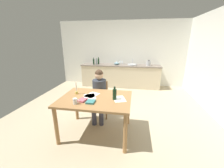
{
  "coord_description": "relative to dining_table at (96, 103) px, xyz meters",
  "views": [
    {
      "loc": [
        0.58,
        -3.27,
        1.82
      ],
      "look_at": [
        0.07,
        -0.21,
        0.85
      ],
      "focal_mm": 22.16,
      "sensor_mm": 36.0,
      "label": 1
    }
  ],
  "objects": [
    {
      "name": "ground_plane",
      "position": [
        0.13,
        0.91,
        -0.7
      ],
      "size": [
        5.2,
        5.2,
        0.04
      ],
      "primitive_type": "cube",
      "color": "tan"
    },
    {
      "name": "wall_back",
      "position": [
        0.13,
        3.51,
        0.62
      ],
      "size": [
        5.2,
        0.12,
        2.6
      ],
      "primitive_type": "cube",
      "color": "silver",
      "rests_on": "ground"
    },
    {
      "name": "kitchen_counter",
      "position": [
        0.13,
        3.15,
        -0.23
      ],
      "size": [
        3.14,
        0.64,
        0.9
      ],
      "color": "beige",
      "rests_on": "ground"
    },
    {
      "name": "dining_table",
      "position": [
        0.0,
        0.0,
        0.0
      ],
      "size": [
        1.34,
        0.99,
        0.78
      ],
      "color": "#9E7042",
      "rests_on": "ground"
    },
    {
      "name": "chair_at_table",
      "position": [
        -0.1,
        0.74,
        -0.2
      ],
      "size": [
        0.44,
        0.44,
        0.86
      ],
      "color": "#9E7042",
      "rests_on": "ground"
    },
    {
      "name": "person_seated",
      "position": [
        -0.09,
        0.59,
        0.0
      ],
      "size": [
        0.37,
        0.61,
        1.19
      ],
      "color": "#333842",
      "rests_on": "ground"
    },
    {
      "name": "coffee_mug",
      "position": [
        -0.26,
        -0.32,
        0.16
      ],
      "size": [
        0.11,
        0.07,
        0.1
      ],
      "color": "white",
      "rests_on": "dining_table"
    },
    {
      "name": "candlestick",
      "position": [
        -0.44,
        0.13,
        0.18
      ],
      "size": [
        0.06,
        0.06,
        0.27
      ],
      "color": "gold",
      "rests_on": "dining_table"
    },
    {
      "name": "book_magazine",
      "position": [
        -0.19,
        -0.18,
        0.12
      ],
      "size": [
        0.16,
        0.19,
        0.03
      ],
      "primitive_type": "cube",
      "rotation": [
        0.0,
        0.0,
        -0.2
      ],
      "color": "#BA5362",
      "rests_on": "dining_table"
    },
    {
      "name": "book_cookery",
      "position": [
        -0.02,
        -0.22,
        0.12
      ],
      "size": [
        0.14,
        0.16,
        0.03
      ],
      "primitive_type": "cube",
      "rotation": [
        0.0,
        0.0,
        -0.02
      ],
      "color": "#347574",
      "rests_on": "dining_table"
    },
    {
      "name": "paper_letter",
      "position": [
        -0.13,
        0.04,
        0.1
      ],
      "size": [
        0.32,
        0.36,
        0.0
      ],
      "primitive_type": "cube",
      "rotation": [
        0.0,
        0.0,
        0.45
      ],
      "color": "white",
      "rests_on": "dining_table"
    },
    {
      "name": "paper_bill",
      "position": [
        -0.12,
        0.13,
        0.1
      ],
      "size": [
        0.3,
        0.35,
        0.0
      ],
      "primitive_type": "cube",
      "rotation": [
        0.0,
        0.0,
        -0.37
      ],
      "color": "white",
      "rests_on": "dining_table"
    },
    {
      "name": "paper_envelope",
      "position": [
        0.45,
        0.02,
        0.1
      ],
      "size": [
        0.3,
        0.35,
        0.0
      ],
      "primitive_type": "cube",
      "rotation": [
        0.0,
        0.0,
        0.34
      ],
      "color": "white",
      "rests_on": "dining_table"
    },
    {
      "name": "wine_bottle_on_table",
      "position": [
        0.37,
        -0.01,
        0.21
      ],
      "size": [
        0.07,
        0.07,
        0.25
      ],
      "color": "black",
      "rests_on": "dining_table"
    },
    {
      "name": "sink_unit",
      "position": [
        0.6,
        3.16,
        0.25
      ],
      "size": [
        0.36,
        0.36,
        0.24
      ],
      "color": "#B2B7BC",
      "rests_on": "kitchen_counter"
    },
    {
      "name": "bottle_oil",
      "position": [
        -0.95,
        3.07,
        0.34
      ],
      "size": [
        0.06,
        0.06,
        0.27
      ],
      "color": "black",
      "rests_on": "kitchen_counter"
    },
    {
      "name": "bottle_vinegar",
      "position": [
        -0.85,
        3.13,
        0.33
      ],
      "size": [
        0.07,
        0.07,
        0.25
      ],
      "color": "#8C999E",
      "rests_on": "kitchen_counter"
    },
    {
      "name": "bottle_wine_red",
      "position": [
        -0.77,
        3.15,
        0.35
      ],
      "size": [
        0.06,
        0.06,
        0.29
      ],
      "color": "black",
      "rests_on": "kitchen_counter"
    },
    {
      "name": "mixing_bowl",
      "position": [
        -0.02,
        3.16,
        0.27
      ],
      "size": [
        0.22,
        0.22,
        0.1
      ],
      "primitive_type": "ellipsoid",
      "color": "#668C99",
      "rests_on": "kitchen_counter"
    },
    {
      "name": "stovetop_kettle",
      "position": [
        1.22,
        3.15,
        0.32
      ],
      "size": [
        0.18,
        0.18,
        0.22
      ],
      "color": "#B7BABF",
      "rests_on": "kitchen_counter"
    },
    {
      "name": "wine_glass_near_sink",
      "position": [
        0.19,
        3.3,
        0.33
      ],
      "size": [
        0.07,
        0.07,
        0.15
      ],
      "color": "silver",
      "rests_on": "kitchen_counter"
    },
    {
      "name": "wine_glass_by_kettle",
      "position": [
        0.1,
        3.3,
        0.33
      ],
      "size": [
        0.07,
        0.07,
        0.15
      ],
      "color": "silver",
      "rests_on": "kitchen_counter"
    },
    {
      "name": "wine_glass_back_left",
      "position": [
        -0.04,
        3.3,
        0.33
      ],
      "size": [
        0.07,
        0.07,
        0.15
      ],
      "color": "silver",
      "rests_on": "kitchen_counter"
    }
  ]
}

